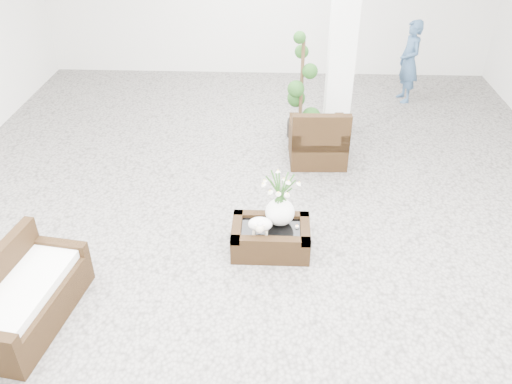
{
  "coord_description": "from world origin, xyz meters",
  "views": [
    {
      "loc": [
        0.22,
        -5.21,
        3.96
      ],
      "look_at": [
        0.0,
        -0.1,
        0.62
      ],
      "focal_mm": 36.8,
      "sensor_mm": 36.0,
      "label": 1
    }
  ],
  "objects_px": {
    "coffee_table": "(271,239)",
    "armchair": "(318,133)",
    "loveseat": "(25,292)",
    "topiary": "(301,87)"
  },
  "relations": [
    {
      "from": "coffee_table",
      "to": "loveseat",
      "type": "relative_size",
      "value": 0.65
    },
    {
      "from": "topiary",
      "to": "coffee_table",
      "type": "bearing_deg",
      "value": -97.94
    },
    {
      "from": "armchair",
      "to": "loveseat",
      "type": "distance_m",
      "value": 4.55
    },
    {
      "from": "armchair",
      "to": "topiary",
      "type": "bearing_deg",
      "value": -74.61
    },
    {
      "from": "coffee_table",
      "to": "topiary",
      "type": "relative_size",
      "value": 0.53
    },
    {
      "from": "coffee_table",
      "to": "armchair",
      "type": "height_order",
      "value": "armchair"
    },
    {
      "from": "loveseat",
      "to": "armchair",
      "type": "bearing_deg",
      "value": -32.92
    },
    {
      "from": "armchair",
      "to": "loveseat",
      "type": "height_order",
      "value": "armchair"
    },
    {
      "from": "loveseat",
      "to": "topiary",
      "type": "relative_size",
      "value": 0.82
    },
    {
      "from": "coffee_table",
      "to": "armchair",
      "type": "relative_size",
      "value": 1.02
    }
  ]
}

